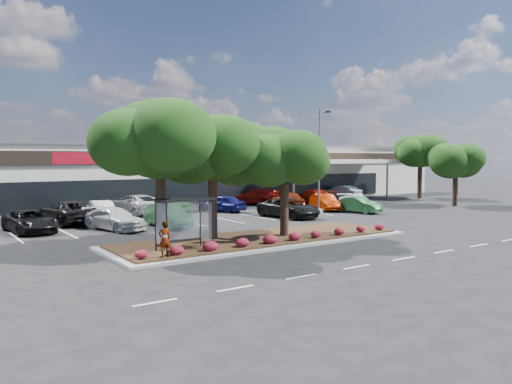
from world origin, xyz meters
TOP-DOWN VIEW (x-y plane):
  - ground at (0.00, 0.00)m, footprint 160.00×160.00m
  - retail_store at (0.06, 33.91)m, footprint 80.40×25.20m
  - landscape_island at (-2.00, 4.00)m, footprint 18.00×6.00m
  - lane_markings at (-0.14, 10.42)m, footprint 33.12×20.06m
  - shrub_row at (-2.00, 1.90)m, footprint 17.00×0.80m
  - bus_shelter at (-7.50, 2.95)m, footprint 2.75×1.55m
  - island_tree_west at (-8.00, 4.50)m, footprint 7.20×7.20m
  - island_tree_mid at (-4.50, 5.20)m, footprint 6.60×6.60m
  - island_tree_east at (-0.50, 3.70)m, footprint 5.80×5.80m
  - tree_east_near at (26.00, 10.00)m, footprint 5.60×5.60m
  - tree_east_far at (31.00, 18.00)m, footprint 6.40×6.40m
  - conifer_north_east at (34.00, 44.00)m, footprint 3.96×3.96m
  - person_waiting at (-9.07, 1.70)m, footprint 0.62×0.41m
  - light_pole at (10.64, 12.96)m, footprint 1.43×0.50m
  - car_0 at (-12.36, 15.37)m, footprint 2.94×5.45m
  - car_1 at (-7.53, 13.30)m, footprint 2.89×4.27m
  - car_2 at (-7.45, 13.37)m, footprint 3.45×5.47m
  - car_3 at (-3.97, 12.51)m, footprint 1.70×4.85m
  - car_5 at (6.44, 12.03)m, footprint 3.17×5.84m
  - car_6 at (12.65, 14.50)m, footprint 3.18×4.77m
  - car_7 at (13.71, 11.30)m, footprint 2.12×4.33m
  - car_8 at (16.28, 13.94)m, footprint 2.68×4.86m
  - car_9 at (-9.22, 18.30)m, footprint 3.49×6.42m
  - car_10 at (-6.39, 20.11)m, footprint 1.82×4.53m
  - car_11 at (-0.94, 19.25)m, footprint 2.88×4.69m
  - car_12 at (-2.84, 21.49)m, footprint 3.78×6.46m
  - car_13 at (4.25, 18.83)m, footprint 3.39×4.77m
  - car_14 at (10.75, 17.67)m, footprint 3.28×5.30m
  - car_15 at (10.60, 22.42)m, footprint 4.42×6.24m
  - car_16 at (15.03, 18.87)m, footprint 3.50×6.03m
  - car_17 at (22.28, 22.30)m, footprint 2.60×5.10m

SIDE VIEW (x-z plane):
  - ground at x=0.00m, z-range 0.00..0.00m
  - lane_markings at x=-0.14m, z-range 0.00..0.01m
  - landscape_island at x=-2.00m, z-range -0.01..0.25m
  - shrub_row at x=-2.00m, z-range 0.26..0.76m
  - car_1 at x=-7.53m, z-range 0.00..1.33m
  - car_8 at x=16.28m, z-range 0.00..1.33m
  - car_7 at x=13.71m, z-range 0.00..1.37m
  - car_0 at x=-12.36m, z-range 0.00..1.45m
  - car_11 at x=-0.94m, z-range 0.00..1.46m
  - car_10 at x=-6.39m, z-range 0.00..1.46m
  - car_2 at x=-7.45m, z-range 0.00..1.48m
  - car_6 at x=12.65m, z-range 0.00..1.49m
  - car_13 at x=4.25m, z-range 0.00..1.51m
  - car_5 at x=6.44m, z-range 0.00..1.55m
  - car_3 at x=-3.97m, z-range 0.00..1.60m
  - car_17 at x=22.28m, z-range 0.00..1.60m
  - car_16 at x=15.03m, z-range 0.00..1.64m
  - car_15 at x=10.60m, z-range 0.00..1.68m
  - car_14 at x=10.75m, z-range 0.00..1.68m
  - car_12 at x=-2.84m, z-range 0.00..1.69m
  - car_9 at x=-9.22m, z-range 0.00..1.71m
  - person_waiting at x=-9.07m, z-range 0.26..1.94m
  - bus_shelter at x=-7.50m, z-range 1.01..3.60m
  - retail_store at x=0.06m, z-range 0.03..6.28m
  - tree_east_near at x=26.00m, z-range 0.00..6.51m
  - island_tree_east at x=-0.50m, z-range 0.26..6.76m
  - tree_east_far at x=31.00m, z-range 0.00..7.62m
  - island_tree_mid at x=-4.50m, z-range 0.26..7.58m
  - light_pole at x=10.64m, z-range -0.54..8.52m
  - island_tree_west at x=-8.00m, z-range 0.26..8.15m
  - conifer_north_east at x=34.00m, z-range 0.00..9.00m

